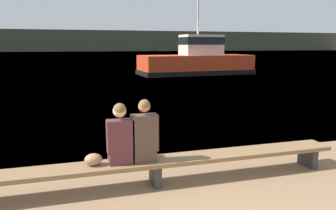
# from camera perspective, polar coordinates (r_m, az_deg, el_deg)

# --- Properties ---
(water_surface) EXTENTS (240.00, 240.00, 0.00)m
(water_surface) POSITION_cam_1_polar(r_m,az_deg,el_deg) (126.33, -15.89, 8.92)
(water_surface) COLOR #386084
(water_surface) RESTS_ON ground
(far_shoreline) EXTENTS (600.00, 12.00, 8.08)m
(far_shoreline) POSITION_cam_1_polar(r_m,az_deg,el_deg) (136.61, -16.04, 10.69)
(far_shoreline) COLOR #424738
(far_shoreline) RESTS_ON ground
(bench_main) EXTENTS (6.74, 0.52, 0.43)m
(bench_main) POSITION_cam_1_polar(r_m,az_deg,el_deg) (5.59, -2.26, -10.24)
(bench_main) COLOR brown
(bench_main) RESTS_ON ground
(person_left) EXTENTS (0.42, 0.39, 1.00)m
(person_left) POSITION_cam_1_polar(r_m,az_deg,el_deg) (5.33, -8.34, -5.57)
(person_left) COLOR #56282D
(person_left) RESTS_ON bench_main
(person_right) EXTENTS (0.42, 0.38, 1.04)m
(person_right) POSITION_cam_1_polar(r_m,az_deg,el_deg) (5.39, -4.14, -5.22)
(person_right) COLOR #4C382D
(person_right) RESTS_ON bench_main
(shopping_bag) EXTENTS (0.28, 0.22, 0.19)m
(shopping_bag) POSITION_cam_1_polar(r_m,az_deg,el_deg) (5.41, -12.87, -9.24)
(shopping_bag) COLOR #9E754C
(shopping_bag) RESTS_ON bench_main
(tugboat_red) EXTENTS (9.39, 4.05, 6.24)m
(tugboat_red) POSITION_cam_1_polar(r_m,az_deg,el_deg) (26.89, 5.03, 7.51)
(tugboat_red) COLOR red
(tugboat_red) RESTS_ON water_surface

